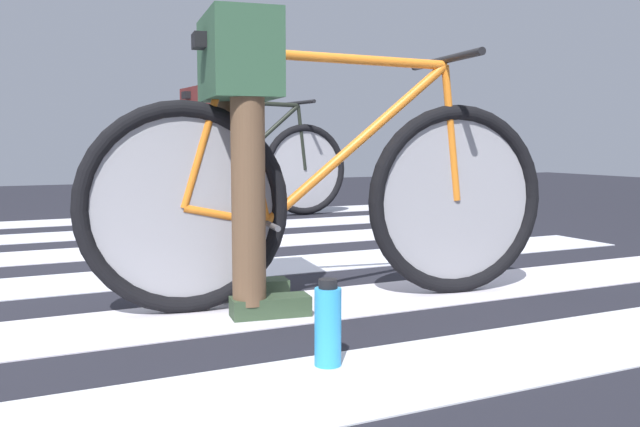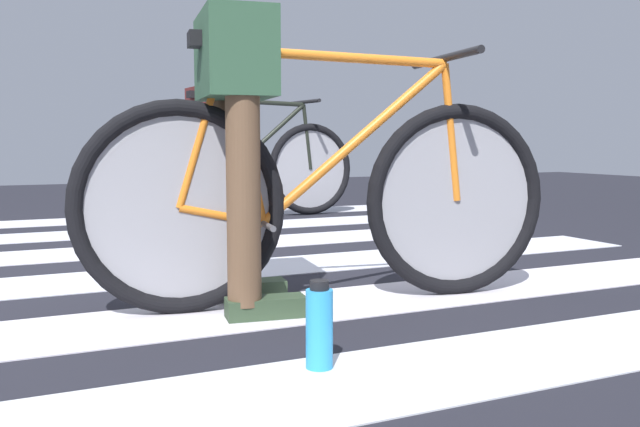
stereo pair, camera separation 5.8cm
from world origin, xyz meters
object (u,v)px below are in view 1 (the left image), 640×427
object	(u,v)px
cyclist_1_of_2	(241,121)
bicycle_1_of_2	(328,196)
bicycle_2_of_2	(245,167)
water_bottle	(328,325)
cyclist_2_of_2	(205,135)

from	to	relation	value
cyclist_1_of_2	bicycle_1_of_2	bearing A→B (deg)	-0.00
bicycle_1_of_2	cyclist_1_of_2	bearing A→B (deg)	180.00
bicycle_2_of_2	water_bottle	size ratio (longest dim) A/B	7.55
cyclist_2_of_2	water_bottle	size ratio (longest dim) A/B	4.19
bicycle_1_of_2	bicycle_2_of_2	xyz separation A→B (m)	(0.64, 2.71, 0.00)
cyclist_1_of_2	cyclist_2_of_2	distance (m)	2.72
cyclist_2_of_2	bicycle_1_of_2	bearing A→B (deg)	-100.88
bicycle_1_of_2	water_bottle	bearing A→B (deg)	-108.21
bicycle_2_of_2	cyclist_2_of_2	xyz separation A→B (m)	(-0.31, -0.02, 0.24)
cyclist_1_of_2	water_bottle	distance (m)	0.87
bicycle_1_of_2	cyclist_2_of_2	world-z (taller)	cyclist_2_of_2
bicycle_2_of_2	cyclist_2_of_2	size ratio (longest dim) A/B	1.80
bicycle_1_of_2	cyclist_2_of_2	size ratio (longest dim) A/B	1.79
bicycle_1_of_2	water_bottle	size ratio (longest dim) A/B	7.51
cyclist_2_of_2	bicycle_2_of_2	bearing A→B (deg)	0.00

